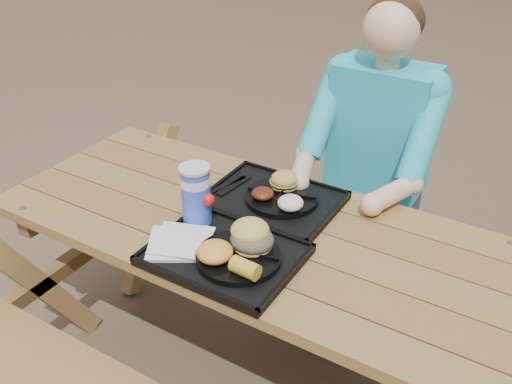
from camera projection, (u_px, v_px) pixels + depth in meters
The scene contains 18 objects.
ground at pixel (256, 379), 2.29m from camera, with size 60.00×60.00×0.00m, color #999999.
picnic_table at pixel (256, 309), 2.10m from camera, with size 1.80×1.49×0.75m, color #999999, non-canonical shape.
tray_near at pixel (225, 255), 1.75m from camera, with size 0.45×0.35×0.02m, color black.
tray_far at pixel (273, 201), 2.01m from camera, with size 0.45×0.35×0.02m, color black.
plate_near at pixel (239, 257), 1.71m from camera, with size 0.26×0.26×0.02m, color black.
plate_far at pixel (282, 197), 2.00m from camera, with size 0.26×0.26×0.02m, color black.
napkin_stack at pixel (177, 242), 1.77m from camera, with size 0.18×0.18×0.02m, color silver.
soda_cup at pixel (196, 196), 1.84m from camera, with size 0.10×0.10×0.19m, color #1739B2.
condiment_bbq at pixel (248, 230), 1.82m from camera, with size 0.05×0.05×0.03m, color black.
condiment_mustard at pixel (261, 232), 1.81m from camera, with size 0.04×0.04×0.03m, color yellow.
sandwich at pixel (252, 229), 1.70m from camera, with size 0.13×0.13×0.13m, color gold, non-canonical shape.
mac_cheese at pixel (215, 252), 1.67m from camera, with size 0.11×0.11×0.05m, color gold.
corn_cob at pixel (245, 268), 1.61m from camera, with size 0.08×0.08×0.05m, color gold, non-canonical shape.
cutlery_far at pixel (234, 185), 2.08m from camera, with size 0.03×0.17×0.01m, color black.
burger at pixel (284, 176), 2.02m from camera, with size 0.10×0.10×0.09m, color #C78B46, non-canonical shape.
baked_beans at pixel (263, 194), 1.96m from camera, with size 0.08×0.08×0.04m, color #551F11.
potato_salad at pixel (290, 203), 1.90m from camera, with size 0.09×0.09×0.05m, color silver.
diner at pixel (373, 180), 2.38m from camera, with size 0.48×0.84×1.28m, color teal, non-canonical shape.
Camera 1 is at (0.81, -1.34, 1.83)m, focal length 40.00 mm.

